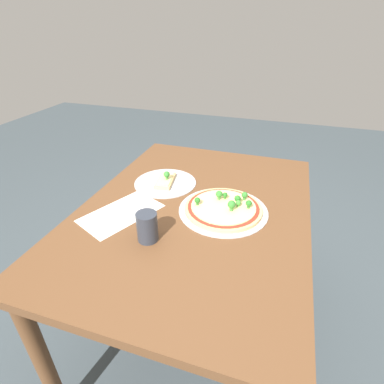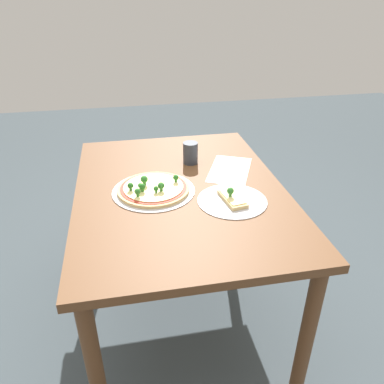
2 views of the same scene
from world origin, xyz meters
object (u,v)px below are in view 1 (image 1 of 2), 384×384
pizza_tray_slice (165,182)px  pizza_tray_whole (224,208)px  drinking_cup (147,227)px  dining_table (194,226)px

pizza_tray_slice → pizza_tray_whole: bearing=65.2°
drinking_cup → dining_table: bearing=159.0°
pizza_tray_whole → drinking_cup: bearing=-39.4°
dining_table → drinking_cup: bearing=-21.0°
pizza_tray_whole → pizza_tray_slice: pizza_tray_whole is taller
dining_table → pizza_tray_slice: bearing=-129.1°
pizza_tray_slice → dining_table: bearing=50.9°
pizza_tray_whole → drinking_cup: 0.35m
pizza_tray_slice → drinking_cup: bearing=13.9°
drinking_cup → pizza_tray_whole: bearing=140.6°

